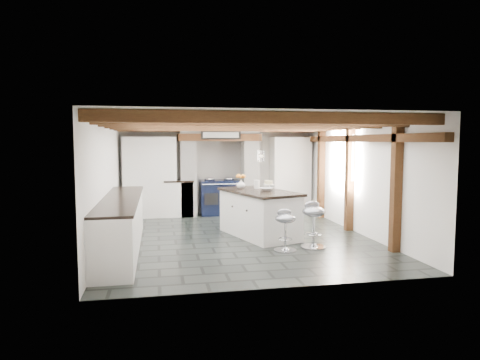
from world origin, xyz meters
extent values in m
plane|color=black|center=(0.00, 0.00, 0.00)|extent=(6.00, 6.00, 0.00)
plane|color=white|center=(0.00, 3.00, 1.15)|extent=(5.00, 0.00, 5.00)
plane|color=white|center=(-2.50, 0.00, 1.15)|extent=(0.00, 6.00, 6.00)
plane|color=white|center=(2.50, 0.00, 1.15)|extent=(0.00, 6.00, 6.00)
plane|color=white|center=(0.00, 0.00, 2.30)|extent=(6.00, 6.00, 0.00)
cube|color=white|center=(-0.80, 2.70, 0.95)|extent=(0.40, 0.60, 1.90)
cube|color=white|center=(0.80, 2.70, 0.95)|extent=(0.40, 0.60, 1.90)
cube|color=#553418|center=(0.00, 2.70, 1.99)|extent=(2.10, 0.65, 0.18)
cube|color=white|center=(0.00, 2.70, 2.15)|extent=(2.00, 0.60, 0.31)
cube|color=black|center=(0.00, 2.38, 2.05)|extent=(1.00, 0.03, 0.22)
cube|color=silver|center=(0.00, 2.36, 2.05)|extent=(0.90, 0.01, 0.14)
cube|color=white|center=(-1.75, 2.70, 1.00)|extent=(1.30, 0.58, 2.00)
cube|color=white|center=(1.90, 2.70, 1.00)|extent=(1.00, 0.58, 2.00)
cube|color=white|center=(-2.20, -0.60, 0.44)|extent=(0.60, 3.80, 0.88)
cube|color=black|center=(-2.20, -0.60, 0.90)|extent=(0.64, 3.80, 0.04)
cube|color=white|center=(-1.05, 2.70, 0.44)|extent=(0.70, 0.60, 0.88)
cube|color=black|center=(-1.05, 2.70, 0.90)|extent=(0.74, 0.64, 0.04)
cube|color=#553418|center=(2.42, 0.00, 1.95)|extent=(0.15, 5.80, 0.14)
plane|color=white|center=(2.48, 0.60, 1.55)|extent=(0.00, 0.90, 0.90)
cube|color=#553418|center=(0.00, -2.60, 2.21)|extent=(5.00, 0.16, 0.16)
cube|color=#553418|center=(0.00, -1.73, 2.21)|extent=(5.00, 0.16, 0.16)
cube|color=#553418|center=(0.00, -0.87, 2.21)|extent=(5.00, 0.16, 0.16)
cube|color=#553418|center=(0.00, 0.00, 2.21)|extent=(5.00, 0.16, 0.16)
cube|color=#553418|center=(0.00, 0.87, 2.21)|extent=(5.00, 0.16, 0.16)
cube|color=#553418|center=(0.00, 1.73, 2.21)|extent=(5.00, 0.16, 0.16)
cube|color=#553418|center=(0.00, 2.60, 2.21)|extent=(5.00, 0.16, 0.16)
cube|color=#553418|center=(2.42, -1.60, 1.15)|extent=(0.15, 0.15, 2.30)
cube|color=#553418|center=(2.42, 0.20, 1.15)|extent=(0.15, 0.15, 2.30)
cube|color=#553418|center=(2.42, 1.80, 1.15)|extent=(0.15, 0.15, 2.30)
cylinder|color=black|center=(0.45, -0.05, 1.93)|extent=(0.01, 0.01, 0.56)
cylinder|color=white|center=(0.45, -0.05, 1.60)|extent=(0.09, 0.09, 0.22)
cylinder|color=black|center=(0.50, 0.25, 1.93)|extent=(0.01, 0.01, 0.56)
cylinder|color=white|center=(0.50, 0.25, 1.60)|extent=(0.09, 0.09, 0.22)
cylinder|color=black|center=(0.55, 0.55, 1.93)|extent=(0.01, 0.01, 0.56)
cylinder|color=white|center=(0.55, 0.55, 1.60)|extent=(0.09, 0.09, 0.22)
cube|color=black|center=(0.00, 2.68, 0.45)|extent=(1.00, 0.60, 0.90)
ellipsoid|color=silver|center=(-0.25, 2.68, 0.93)|extent=(0.28, 0.28, 0.11)
ellipsoid|color=silver|center=(0.25, 2.68, 0.93)|extent=(0.28, 0.28, 0.11)
cylinder|color=silver|center=(0.00, 2.36, 0.82)|extent=(0.95, 0.03, 0.03)
cube|color=black|center=(-0.25, 2.38, 0.45)|extent=(0.35, 0.02, 0.30)
cube|color=black|center=(0.25, 2.38, 0.45)|extent=(0.35, 0.02, 0.30)
cube|color=white|center=(0.42, 0.02, 0.43)|extent=(1.38, 1.96, 0.87)
cube|color=black|center=(0.42, 0.02, 0.89)|extent=(1.48, 2.06, 0.05)
imported|color=white|center=(0.13, 0.45, 1.01)|extent=(0.23, 0.23, 0.19)
ellipsoid|color=orange|center=(0.13, 0.45, 1.16)|extent=(0.20, 0.20, 0.12)
cylinder|color=white|center=(0.46, 0.40, 1.00)|extent=(0.12, 0.12, 0.18)
imported|color=white|center=(0.54, -0.04, 0.95)|extent=(0.32, 0.32, 0.06)
cylinder|color=white|center=(0.64, 0.15, 0.97)|extent=(0.05, 0.05, 0.10)
cylinder|color=white|center=(0.64, 0.15, 1.02)|extent=(0.22, 0.22, 0.01)
cylinder|color=#C9BC87|center=(0.64, 0.15, 1.06)|extent=(0.17, 0.17, 0.07)
cylinder|color=silver|center=(1.14, -1.10, 0.02)|extent=(0.45, 0.45, 0.03)
cone|color=silver|center=(1.14, -1.10, 0.06)|extent=(0.20, 0.20, 0.08)
cylinder|color=silver|center=(1.14, -1.10, 0.34)|extent=(0.05, 0.05, 0.56)
torus|color=silver|center=(1.14, -1.10, 0.24)|extent=(0.29, 0.29, 0.02)
ellipsoid|color=gray|center=(1.14, -1.10, 0.65)|extent=(0.45, 0.45, 0.18)
ellipsoid|color=gray|center=(1.13, -1.00, 0.75)|extent=(0.30, 0.15, 0.16)
cylinder|color=silver|center=(0.58, -1.22, 0.01)|extent=(0.39, 0.39, 0.03)
cone|color=silver|center=(0.58, -1.22, 0.05)|extent=(0.18, 0.18, 0.07)
cylinder|color=silver|center=(0.58, -1.22, 0.29)|extent=(0.04, 0.04, 0.49)
torus|color=silver|center=(0.58, -1.22, 0.21)|extent=(0.25, 0.25, 0.02)
ellipsoid|color=gray|center=(0.58, -1.22, 0.57)|extent=(0.41, 0.41, 0.16)
ellipsoid|color=gray|center=(0.60, -1.13, 0.66)|extent=(0.26, 0.14, 0.14)
camera|label=1|loc=(-1.56, -8.19, 1.89)|focal=32.00mm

